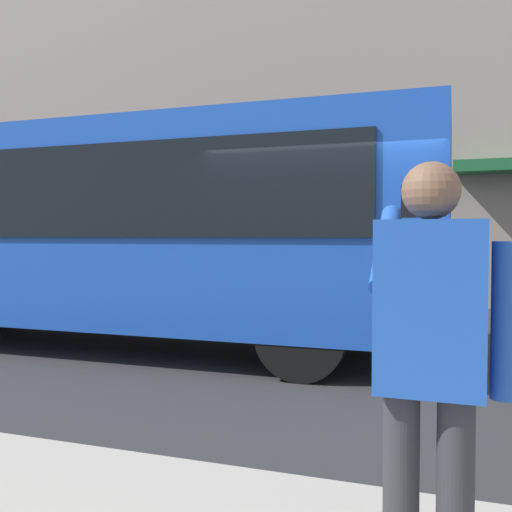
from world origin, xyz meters
name	(u,v)px	position (x,y,z in m)	size (l,w,h in m)	color
ground_plane	(335,366)	(0.00, 0.00, 0.00)	(60.00, 60.00, 0.00)	#2B2B2D
building_facade_far	(395,43)	(-0.02, -6.80, 5.99)	(28.00, 1.55, 12.00)	gray
red_bus	(115,228)	(3.23, -0.28, 1.68)	(9.05, 2.54, 3.08)	#1947AD
pedestrian_photographer	(430,348)	(-1.25, 4.47, 1.14)	(0.53, 0.52, 1.70)	#2D2D33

